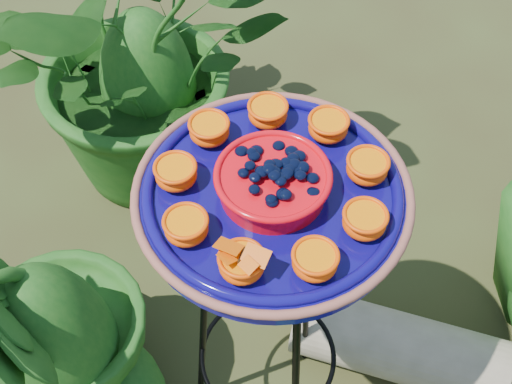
# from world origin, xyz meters

# --- Properties ---
(ground_plane) EXTENTS (20.00, 20.00, 0.00)m
(ground_plane) POSITION_xyz_m (0.00, 0.00, 0.00)
(ground_plane) COLOR #332C16
(ground_plane) RESTS_ON ground
(tripod_stand) EXTENTS (0.39, 0.39, 0.86)m
(tripod_stand) POSITION_xyz_m (-0.04, -0.13, 0.53)
(tripod_stand) COLOR black
(tripod_stand) RESTS_ON ground
(feeder_dish) EXTENTS (0.54, 0.54, 0.10)m
(feeder_dish) POSITION_xyz_m (-0.04, -0.13, 0.91)
(feeder_dish) COLOR #0D0862
(feeder_dish) RESTS_ON tripod_stand
(driftwood_log) EXTENTS (0.56, 0.22, 0.18)m
(driftwood_log) POSITION_xyz_m (0.24, 0.11, 0.09)
(driftwood_log) COLOR tan
(driftwood_log) RESTS_ON ground
(shrub_back_left) EXTENTS (1.12, 1.09, 0.95)m
(shrub_back_left) POSITION_xyz_m (-0.68, 0.53, 0.48)
(shrub_back_left) COLOR #164A13
(shrub_back_left) RESTS_ON ground
(shrub_front_left) EXTENTS (0.51, 0.58, 0.88)m
(shrub_front_left) POSITION_xyz_m (-0.48, -0.31, 0.44)
(shrub_front_left) COLOR #164A13
(shrub_front_left) RESTS_ON ground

